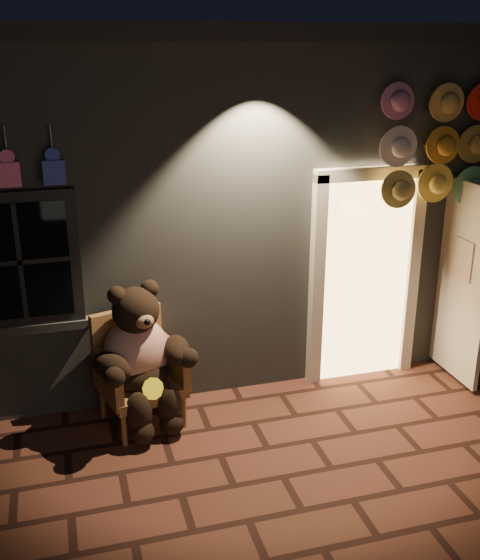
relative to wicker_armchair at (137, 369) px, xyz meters
name	(u,v)px	position (x,y,z in m)	size (l,w,h in m)	color
ground	(283,477)	(0.99, -1.21, -0.51)	(60.00, 60.00, 0.00)	#552A20
shop_building	(182,173)	(1.00, 2.78, 1.23)	(7.30, 5.95, 3.51)	slate
wicker_armchair	(137,369)	(0.00, 0.00, 0.00)	(0.83, 0.79, 1.02)	#915B38
teddy_bear	(140,357)	(0.02, -0.13, 0.18)	(0.94, 0.84, 1.33)	#AA2812
hat_rack	(461,147)	(3.17, 0.07, 1.85)	(1.80, 0.22, 2.95)	#59595E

